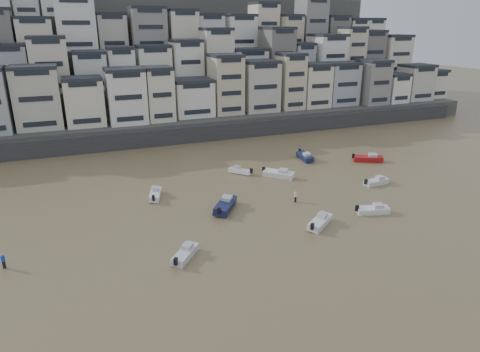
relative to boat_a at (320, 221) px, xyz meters
name	(u,v)px	position (x,y,z in m)	size (l,w,h in m)	color
harbor_wall	(197,133)	(-2.97, 45.86, 1.03)	(140.00, 3.00, 3.50)	#38383A
hillside	(174,64)	(1.77, 85.70, 12.29)	(141.04, 66.00, 50.00)	#4C4C47
boat_a	(320,221)	(0.00, 0.00, 0.00)	(5.30, 1.73, 1.45)	silver
boat_b	(373,209)	(8.68, 0.59, -0.07)	(4.80, 1.57, 1.31)	silver
boat_c	(225,204)	(-9.54, 9.15, 0.14)	(6.31, 2.06, 1.72)	#151A43
boat_d	(377,181)	(16.29, 9.52, -0.08)	(4.71, 1.54, 1.28)	silver
boat_e	(279,173)	(3.20, 18.25, 0.05)	(5.68, 1.86, 1.55)	silver
boat_f	(155,193)	(-17.73, 17.11, -0.04)	(4.99, 1.63, 1.36)	white
boat_g	(368,157)	(22.63, 19.99, 0.07)	(5.82, 1.90, 1.59)	maroon
boat_h	(240,170)	(-2.07, 22.48, -0.12)	(4.46, 1.46, 1.22)	silver
boat_i	(305,156)	(12.22, 25.29, 0.02)	(5.48, 1.79, 1.49)	#141C3F
boat_j	(185,252)	(-17.99, -1.38, -0.06)	(4.85, 1.59, 1.32)	silver
person_blue	(3,261)	(-36.30, 3.54, 0.15)	(0.44, 0.44, 1.74)	#1837B8
person_pink	(296,196)	(0.79, 7.96, 0.15)	(0.44, 0.44, 1.74)	#F8B4AF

